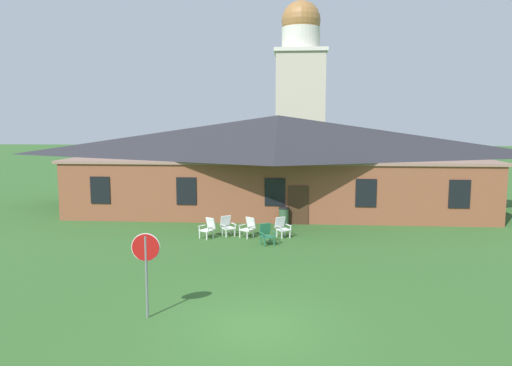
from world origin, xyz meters
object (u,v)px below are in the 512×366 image
(lawn_chair_by_porch, at_px, (208,228))
(lawn_chair_near_door, at_px, (227,225))
(lawn_chair_left_end, at_px, (248,227))
(lawn_chair_middle, at_px, (266,234))
(trash_bin, at_px, (284,216))
(stop_sign, at_px, (146,258))
(lawn_chair_right_end, at_px, (282,227))

(lawn_chair_by_porch, distance_m, lawn_chair_near_door, 1.01)
(lawn_chair_near_door, xyz_separation_m, lawn_chair_left_end, (1.06, -0.28, 0.00))
(lawn_chair_by_porch, height_order, lawn_chair_middle, same)
(lawn_chair_left_end, height_order, trash_bin, trash_bin)
(stop_sign, distance_m, lawn_chair_near_door, 10.20)
(lawn_chair_by_porch, bearing_deg, lawn_chair_left_end, 8.10)
(lawn_chair_by_porch, distance_m, lawn_chair_middle, 3.02)
(trash_bin, bearing_deg, lawn_chair_by_porch, -138.65)
(stop_sign, height_order, lawn_chair_by_porch, stop_sign)
(stop_sign, height_order, trash_bin, stop_sign)
(lawn_chair_middle, bearing_deg, lawn_chair_near_door, 141.64)
(stop_sign, distance_m, lawn_chair_by_porch, 9.60)
(lawn_chair_middle, bearing_deg, lawn_chair_left_end, 125.96)
(lawn_chair_right_end, bearing_deg, lawn_chair_middle, -114.53)
(lawn_chair_middle, relative_size, trash_bin, 0.98)
(lawn_chair_right_end, bearing_deg, lawn_chair_by_porch, -172.85)
(lawn_chair_right_end, bearing_deg, lawn_chair_near_door, 177.56)
(lawn_chair_near_door, relative_size, lawn_chair_left_end, 1.00)
(stop_sign, height_order, lawn_chair_middle, stop_sign)
(lawn_chair_left_end, distance_m, lawn_chair_middle, 1.60)
(lawn_chair_by_porch, xyz_separation_m, trash_bin, (3.55, 3.12, -0.00))
(lawn_chair_middle, bearing_deg, lawn_chair_by_porch, 160.10)
(trash_bin, bearing_deg, stop_sign, -106.07)
(lawn_chair_middle, height_order, lawn_chair_right_end, same)
(lawn_chair_left_end, height_order, lawn_chair_right_end, same)
(lawn_chair_by_porch, height_order, lawn_chair_right_end, same)
(stop_sign, relative_size, trash_bin, 2.50)
(stop_sign, bearing_deg, lawn_chair_near_door, 84.71)
(trash_bin, bearing_deg, lawn_chair_near_door, -136.50)
(lawn_chair_right_end, relative_size, trash_bin, 0.98)
(stop_sign, xyz_separation_m, lawn_chair_right_end, (3.60, 9.96, -1.24))
(lawn_chair_by_porch, bearing_deg, lawn_chair_right_end, 7.15)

